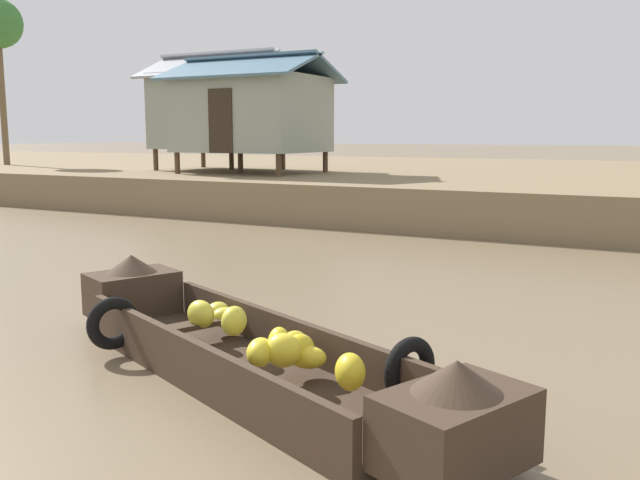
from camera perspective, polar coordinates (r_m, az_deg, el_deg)
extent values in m
plane|color=#726047|center=(11.51, 3.05, -1.91)|extent=(300.00, 300.00, 0.00)
cube|color=#7F6B4C|center=(24.35, 16.57, 4.54)|extent=(160.00, 20.00, 0.99)
cube|color=#3D2D21|center=(6.12, -6.24, -11.04)|extent=(4.16, 2.62, 0.12)
cube|color=#3D2D21|center=(6.33, -2.30, -8.10)|extent=(3.76, 1.67, 0.35)
cube|color=#3D2D21|center=(5.80, -10.63, -9.83)|extent=(3.76, 1.67, 0.35)
cube|color=#3D2D21|center=(4.37, 11.24, -15.31)|extent=(0.95, 1.12, 0.48)
cone|color=#3D2D21|center=(4.24, 11.38, -11.12)|extent=(0.74, 0.74, 0.20)
cube|color=#3D2D21|center=(8.03, -15.40, -4.29)|extent=(0.95, 1.12, 0.48)
cone|color=#3D2D21|center=(7.96, -15.50, -1.91)|extent=(0.74, 0.74, 0.20)
cube|color=#3D2D21|center=(6.76, -10.29, -6.98)|extent=(0.58, 1.00, 0.05)
torus|color=black|center=(5.43, 7.52, -10.69)|extent=(0.31, 0.53, 0.52)
torus|color=black|center=(6.92, -16.94, -6.69)|extent=(0.31, 0.53, 0.52)
ellipsoid|color=yellow|center=(5.77, -2.25, -8.73)|extent=(0.24, 0.33, 0.23)
ellipsoid|color=yellow|center=(5.55, -5.03, -9.34)|extent=(0.30, 0.36, 0.23)
ellipsoid|color=yellow|center=(5.11, 2.54, -10.96)|extent=(0.35, 0.37, 0.28)
ellipsoid|color=yellow|center=(5.67, -1.07, -9.78)|extent=(0.36, 0.28, 0.19)
ellipsoid|color=yellow|center=(6.71, -9.94, -6.14)|extent=(0.35, 0.27, 0.28)
ellipsoid|color=gold|center=(7.01, -8.51, -6.04)|extent=(0.35, 0.35, 0.22)
ellipsoid|color=yellow|center=(5.54, -3.10, -9.20)|extent=(0.37, 0.34, 0.28)
ellipsoid|color=yellow|center=(6.24, -7.21, -6.74)|extent=(0.24, 0.30, 0.27)
ellipsoid|color=yellow|center=(5.64, -3.44, -8.57)|extent=(0.29, 0.31, 0.26)
ellipsoid|color=yellow|center=(5.71, -1.73, -9.16)|extent=(0.31, 0.34, 0.27)
ellipsoid|color=yellow|center=(6.91, -7.95, -6.37)|extent=(0.34, 0.33, 0.19)
cylinder|color=#4C3826|center=(23.12, -13.58, 6.55)|extent=(0.16, 0.16, 0.70)
cylinder|color=#4C3826|center=(21.06, -6.67, 6.54)|extent=(0.16, 0.16, 0.70)
cylinder|color=#4C3826|center=(25.08, -9.74, 6.82)|extent=(0.16, 0.16, 0.70)
cylinder|color=#4C3826|center=(23.20, -3.11, 6.79)|extent=(0.16, 0.16, 0.70)
cube|color=gray|center=(23.06, -8.43, 10.57)|extent=(3.75, 2.93, 2.42)
cube|color=#2D2319|center=(21.87, -10.74, 9.81)|extent=(0.80, 0.04, 1.80)
cube|color=#9399A0|center=(22.57, -9.64, 14.31)|extent=(4.45, 1.96, 0.90)
cube|color=#9399A0|center=(23.75, -7.43, 14.08)|extent=(4.45, 1.96, 0.90)
cylinder|color=#4C3826|center=(20.94, -11.86, 6.32)|extent=(0.16, 0.16, 0.64)
cylinder|color=#4C3826|center=(18.88, -3.48, 6.25)|extent=(0.16, 0.16, 0.64)
cylinder|color=#4C3826|center=(23.17, -7.42, 6.65)|extent=(0.16, 0.16, 0.64)
cylinder|color=#4C3826|center=(21.33, 0.45, 6.55)|extent=(0.16, 0.16, 0.64)
cube|color=gray|center=(21.01, -5.71, 10.39)|extent=(3.95, 3.20, 2.24)
cube|color=#2D2319|center=(19.67, -8.34, 9.83)|extent=(0.80, 0.04, 1.80)
cube|color=slate|center=(20.43, -7.04, 14.24)|extent=(4.65, 2.10, 0.81)
cube|color=slate|center=(21.76, -4.57, 13.94)|extent=(4.65, 2.10, 0.81)
cylinder|color=brown|center=(29.50, -25.03, 10.54)|extent=(0.24, 0.24, 4.96)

